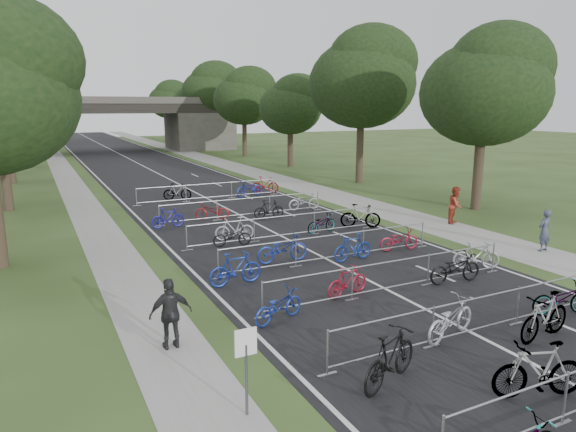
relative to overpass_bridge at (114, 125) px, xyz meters
name	(u,v)px	position (x,y,z in m)	size (l,w,h in m)	color
road	(138,163)	(0.00, -15.00, -3.53)	(11.00, 140.00, 0.01)	black
sidewalk_right	(210,160)	(8.00, -15.00, -3.53)	(3.00, 140.00, 0.01)	gray
sidewalk_left	(61,167)	(-7.50, -15.00, -3.53)	(2.00, 140.00, 0.01)	gray
lane_markings	(138,163)	(0.00, -15.00, -3.53)	(0.12, 140.00, 0.00)	silver
overpass_bridge	(114,125)	(0.00, 0.00, 0.00)	(31.00, 8.00, 7.05)	#44433D
park_sign	(246,356)	(-6.80, -62.00, -2.27)	(0.45, 0.06, 1.83)	#4C4C51
tree_right_0	(487,88)	(13.11, -49.07, 3.39)	(7.17, 7.17, 10.93)	#33261C
tree_right_1	(364,80)	(13.11, -37.07, 4.37)	(8.18, 8.18, 12.47)	#33261C
tree_left_2	(3,76)	(-11.39, -25.07, 4.58)	(8.40, 8.40, 12.81)	#33261C
tree_right_2	(292,106)	(13.11, -25.07, 2.41)	(6.16, 6.16, 9.39)	#33261C
tree_left_3	(9,100)	(-11.39, -13.07, 2.96)	(6.72, 6.72, 10.25)	#33261C
tree_right_3	(245,97)	(13.11, -13.07, 3.39)	(7.17, 7.17, 10.93)	#33261C
tree_left_4	(11,94)	(-11.39, -1.07, 3.77)	(7.56, 7.56, 11.53)	#33261C
tree_right_4	(212,91)	(13.11, -1.07, 4.37)	(8.18, 8.18, 12.47)	#33261C
tree_left_5	(12,89)	(-11.39, 10.93, 4.58)	(8.40, 8.40, 12.81)	#33261C
tree_right_5	(188,106)	(13.11, 10.93, 2.41)	(6.16, 6.16, 9.39)	#33261C
tree_left_6	(15,102)	(-11.39, 22.93, 2.96)	(6.72, 6.72, 10.25)	#33261C
tree_right_6	(169,100)	(13.11, 22.93, 3.39)	(7.17, 7.17, 10.93)	#33261C
barrier_row_1	(477,316)	(0.00, -61.40, -2.99)	(9.70, 0.08, 1.10)	#95989C
barrier_row_2	(392,276)	(0.00, -57.80, -2.99)	(9.70, 0.08, 1.10)	#95989C
barrier_row_3	(331,248)	(0.00, -54.00, -2.99)	(9.70, 0.08, 1.10)	#95989C
barrier_row_4	(285,227)	(0.00, -50.00, -2.99)	(9.70, 0.08, 1.10)	#95989C
barrier_row_5	(244,208)	(0.00, -45.00, -2.99)	(9.70, 0.08, 1.10)	#95989C
barrier_row_6	(209,191)	(0.00, -39.00, -2.99)	(9.70, 0.08, 1.10)	#95989C
bike_1	(539,370)	(-1.15, -64.14, -2.92)	(0.58, 2.04, 1.23)	#95989C
bike_4	(390,358)	(-3.60, -62.36, -2.91)	(0.59, 2.09, 1.25)	black
bike_5	(450,319)	(-0.76, -61.22, -3.00)	(0.70, 2.02, 1.06)	#B4B4BC
bike_6	(545,317)	(1.38, -62.36, -2.92)	(0.58, 2.05, 1.23)	#95989C
bike_7	(561,298)	(3.27, -61.48, -3.05)	(0.64, 1.85, 0.97)	#95989C
bike_8	(278,306)	(-4.30, -58.24, -3.07)	(0.61, 1.75, 0.92)	navy
bike_9	(348,282)	(-1.50, -57.49, -3.04)	(0.47, 1.65, 0.99)	maroon
bike_10	(455,268)	(2.48, -58.07, -3.01)	(0.70, 2.00, 1.05)	black
bike_11	(476,256)	(4.30, -57.30, -3.01)	(0.49, 1.74, 1.05)	#A7A7AE
bike_12	(236,269)	(-4.30, -54.90, -2.96)	(0.54, 1.91, 1.15)	navy
bike_13	(282,249)	(-1.74, -53.26, -2.98)	(0.73, 2.09, 1.10)	navy
bike_14	(353,248)	(0.81, -54.34, -2.99)	(0.51, 1.80, 1.08)	navy
bike_15	(399,240)	(3.39, -53.95, -3.07)	(0.61, 1.76, 0.92)	maroon
bike_16	(232,236)	(-2.66, -50.21, -3.10)	(0.58, 1.66, 0.87)	black
bike_17	(234,229)	(-2.21, -49.32, -3.00)	(0.50, 1.77, 1.07)	#B7B6BF
bike_18	(321,223)	(2.01, -49.86, -3.07)	(0.61, 1.75, 0.92)	#95989C
bike_19	(360,216)	(4.26, -49.86, -2.94)	(0.56, 1.99, 1.19)	#95989C
bike_20	(168,218)	(-4.30, -45.56, -3.03)	(0.47, 1.68, 1.01)	navy
bike_21	(212,211)	(-1.72, -44.74, -3.06)	(0.62, 1.79, 0.94)	maroon
bike_22	(269,209)	(1.07, -45.91, -3.02)	(0.48, 1.70, 1.02)	black
bike_23	(304,201)	(3.90, -44.61, -3.03)	(0.66, 1.91, 1.00)	#AFAFB7
bike_25	(177,192)	(-1.87, -38.15, -3.00)	(0.50, 1.78, 1.07)	#95989C
bike_26	(250,188)	(2.78, -39.11, -2.97)	(0.75, 2.15, 1.13)	#1B2F99
bike_27	(265,185)	(4.30, -38.19, -2.96)	(0.54, 1.92, 1.15)	maroon
pedestrian_a	(544,231)	(8.68, -56.77, -2.65)	(0.64, 0.42, 1.76)	#383E55
pedestrian_b	(456,205)	(9.18, -51.24, -2.58)	(0.93, 0.72, 1.91)	#9D3322
pedestrian_c	(171,314)	(-7.39, -58.49, -2.62)	(1.07, 0.44, 1.82)	#262628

